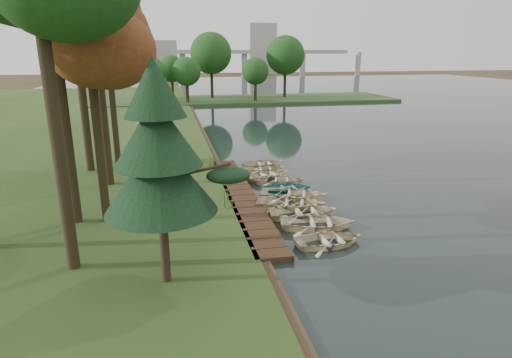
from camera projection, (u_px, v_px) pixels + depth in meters
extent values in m
plane|color=#3D2F1D|center=(268.00, 198.00, 24.87)|extent=(300.00, 300.00, 0.00)
cube|color=black|center=(481.00, 125.00, 49.41)|extent=(130.00, 200.00, 0.05)
cube|color=#372315|center=(241.00, 197.00, 24.52)|extent=(1.60, 16.00, 0.30)
cube|color=#2E4920|center=(247.00, 100.00, 73.26)|extent=(50.00, 14.00, 0.45)
cylinder|color=black|center=(103.00, 86.00, 68.01)|extent=(0.50, 0.50, 4.80)
sphere|color=#1C4617|center=(101.00, 63.00, 66.98)|extent=(5.60, 5.60, 5.60)
cylinder|color=black|center=(146.00, 85.00, 69.30)|extent=(0.50, 0.50, 4.80)
sphere|color=#1C4617|center=(145.00, 62.00, 68.26)|extent=(5.60, 5.60, 5.60)
cylinder|color=black|center=(188.00, 85.00, 70.58)|extent=(0.50, 0.50, 4.80)
sphere|color=#1C4617|center=(187.00, 62.00, 69.55)|extent=(5.60, 5.60, 5.60)
cylinder|color=black|center=(228.00, 84.00, 71.87)|extent=(0.50, 0.50, 4.80)
sphere|color=#1C4617|center=(227.00, 62.00, 70.83)|extent=(5.60, 5.60, 5.60)
cylinder|color=black|center=(266.00, 84.00, 73.15)|extent=(0.50, 0.50, 4.80)
sphere|color=#1C4617|center=(266.00, 62.00, 72.12)|extent=(5.60, 5.60, 5.60)
cylinder|color=black|center=(304.00, 83.00, 74.44)|extent=(0.50, 0.50, 4.80)
sphere|color=#1C4617|center=(304.00, 62.00, 73.40)|extent=(5.60, 5.60, 5.60)
cylinder|color=black|center=(340.00, 83.00, 75.72)|extent=(0.50, 0.50, 4.80)
sphere|color=#1C4617|center=(341.00, 61.00, 74.69)|extent=(5.60, 5.60, 5.60)
cube|color=#A5A5A0|center=(214.00, 52.00, 137.10)|extent=(90.00, 4.00, 1.20)
cylinder|color=#A5A5A0|center=(117.00, 65.00, 132.47)|extent=(1.80, 1.80, 8.00)
cylinder|color=#A5A5A0|center=(183.00, 65.00, 136.32)|extent=(1.80, 1.80, 8.00)
cylinder|color=#A5A5A0|center=(244.00, 64.00, 140.18)|extent=(1.80, 1.80, 8.00)
cylinder|color=#A5A5A0|center=(303.00, 64.00, 144.03)|extent=(1.80, 1.80, 8.00)
cylinder|color=#A5A5A0|center=(358.00, 64.00, 147.88)|extent=(1.80, 1.80, 8.00)
cube|color=#A5A5A0|center=(261.00, 49.00, 159.44)|extent=(10.00, 8.00, 18.00)
cube|color=#A5A5A0|center=(166.00, 57.00, 158.24)|extent=(8.00, 8.00, 12.00)
imported|color=beige|center=(329.00, 238.00, 18.59)|extent=(3.21, 2.38, 0.64)
imported|color=beige|center=(318.00, 221.00, 20.36)|extent=(4.05, 3.25, 0.74)
imported|color=beige|center=(303.00, 210.00, 21.72)|extent=(3.70, 2.73, 0.74)
imported|color=beige|center=(291.00, 201.00, 22.95)|extent=(4.39, 3.74, 0.77)
imported|color=beige|center=(293.00, 193.00, 24.30)|extent=(4.51, 3.84, 0.79)
imported|color=teal|center=(287.00, 187.00, 25.64)|extent=(3.13, 2.29, 0.63)
imported|color=beige|center=(279.00, 179.00, 27.26)|extent=(3.67, 3.00, 0.66)
imported|color=beige|center=(268.00, 174.00, 28.32)|extent=(3.88, 3.33, 0.68)
imported|color=beige|center=(263.00, 167.00, 29.96)|extent=(3.17, 2.40, 0.62)
imported|color=beige|center=(263.00, 163.00, 31.23)|extent=(3.36, 2.61, 0.64)
imported|color=beige|center=(149.00, 157.00, 31.54)|extent=(4.49, 3.86, 0.78)
cylinder|color=black|center=(55.00, 125.00, 14.70)|extent=(0.46, 0.46, 10.86)
cylinder|color=black|center=(63.00, 106.00, 19.04)|extent=(0.46, 0.46, 11.06)
cylinder|color=black|center=(98.00, 136.00, 19.60)|extent=(0.41, 0.41, 8.33)
ellipsoid|color=brown|center=(88.00, 40.00, 18.40)|extent=(4.17, 4.17, 3.54)
cylinder|color=black|center=(100.00, 81.00, 24.68)|extent=(0.49, 0.49, 12.43)
cylinder|color=black|center=(113.00, 108.00, 28.78)|extent=(0.41, 0.41, 8.43)
ellipsoid|color=#1C4617|center=(107.00, 42.00, 27.58)|extent=(4.32, 4.32, 3.67)
cylinder|color=black|center=(79.00, 66.00, 27.51)|extent=(0.52, 0.52, 13.87)
cylinder|color=black|center=(101.00, 97.00, 30.14)|extent=(0.43, 0.43, 9.57)
ellipsoid|color=#1C4617|center=(93.00, 25.00, 28.76)|extent=(5.20, 5.20, 4.42)
cylinder|color=black|center=(164.00, 241.00, 14.88)|extent=(0.32, 0.32, 3.10)
cone|color=black|center=(160.00, 174.00, 14.19)|extent=(3.80, 3.80, 2.60)
cone|color=black|center=(157.00, 132.00, 13.78)|extent=(2.90, 2.90, 2.25)
cone|color=black|center=(154.00, 87.00, 13.37)|extent=(2.00, 2.00, 1.90)
cone|color=#3F661E|center=(228.00, 198.00, 22.34)|extent=(0.60, 0.60, 1.04)
cone|color=#3F661E|center=(201.00, 190.00, 23.47)|extent=(0.60, 0.60, 1.10)
cone|color=#3F661E|center=(182.00, 161.00, 29.87)|extent=(0.60, 0.60, 1.05)
cone|color=#3F661E|center=(211.00, 159.00, 30.77)|extent=(0.60, 0.60, 0.91)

